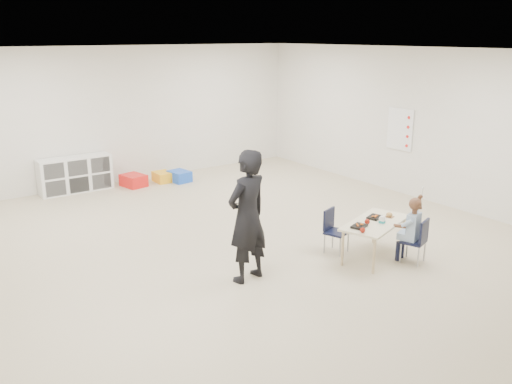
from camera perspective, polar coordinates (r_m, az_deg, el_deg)
room at (r=7.74m, az=-0.87°, el=4.23°), size 9.00×9.02×2.80m
table at (r=7.76m, az=12.33°, el=-4.87°), size 1.27×0.91×0.53m
chair_near at (r=7.71m, az=16.25°, el=-4.92°), size 0.38×0.37×0.63m
chair_far at (r=7.81m, az=8.50°, el=-4.13°), size 0.38×0.37×0.63m
child at (r=7.64m, az=16.36°, el=-3.65°), size 0.53×0.53×0.99m
lunch_tray_near at (r=7.80m, az=12.38°, el=-2.61°), size 0.26×0.22×0.03m
lunch_tray_far at (r=7.40m, az=10.80°, el=-3.57°), size 0.26×0.22×0.03m
milk_carton at (r=7.60m, az=13.14°, el=-2.89°), size 0.09×0.09×0.10m
bread_roll at (r=7.90m, az=13.86°, el=-2.33°), size 0.09×0.09×0.07m
apple_near at (r=7.54m, az=11.63°, el=-3.06°), size 0.07×0.07×0.07m
apple_far at (r=7.20m, az=11.16°, el=-3.96°), size 0.07×0.07×0.07m
cubby_shelf at (r=11.28m, az=-18.48°, el=1.77°), size 1.40×0.40×0.70m
rules_poster at (r=10.87m, az=14.92°, el=6.40°), size 0.02×0.60×0.80m
adult at (r=6.71m, az=-0.91°, el=-2.59°), size 0.69×0.53×1.69m
bin_red at (r=11.41m, az=-12.76°, el=1.19°), size 0.48×0.57×0.24m
bin_yellow at (r=11.65m, az=-9.78°, el=1.58°), size 0.33×0.43×0.21m
bin_blue at (r=11.60m, az=-8.07°, el=1.65°), size 0.42×0.51×0.23m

